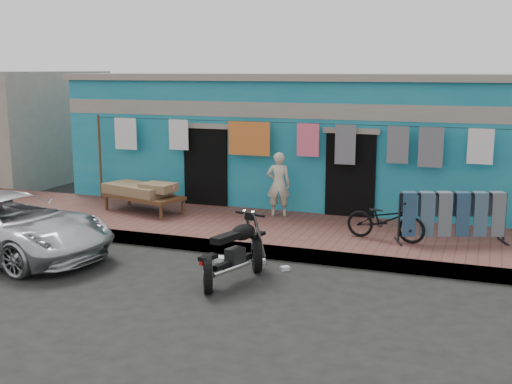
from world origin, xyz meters
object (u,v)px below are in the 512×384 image
car (9,225)px  seated_person (279,184)px  motorcycle (233,250)px  bicycle (386,215)px  jeans_rack (452,217)px  charpoy (144,197)px

car → seated_person: 5.63m
car → motorcycle: 4.50m
car → bicycle: 7.10m
car → jeans_rack: bearing=-60.5°
car → motorcycle: (4.50, 0.09, -0.07)m
charpoy → car: bearing=-106.9°
jeans_rack → charpoy: bearing=177.2°
seated_person → motorcycle: seated_person is taller
car → charpoy: bearing=-8.0°
jeans_rack → seated_person: bearing=164.9°
car → jeans_rack: size_ratio=2.04×
bicycle → jeans_rack: bearing=-69.8°
bicycle → motorcycle: size_ratio=0.86×
charpoy → motorcycle: bearing=-42.0°
bicycle → car: bearing=120.7°
car → jeans_rack: (7.77, 2.92, 0.15)m
bicycle → motorcycle: 3.32m
bicycle → jeans_rack: (1.19, 0.25, 0.01)m
seated_person → bicycle: (2.57, -1.26, -0.22)m
motorcycle → seated_person: bearing=112.6°
motorcycle → bicycle: bearing=66.5°
seated_person → charpoy: bearing=-2.2°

